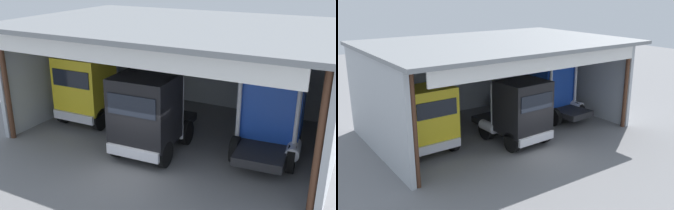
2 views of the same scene
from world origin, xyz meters
TOP-DOWN VIEW (x-y plane):
  - ground_plane at (0.00, 0.00)m, footprint 80.00×80.00m
  - workshop_shed at (0.00, 5.34)m, footprint 14.72×10.16m
  - truck_yellow_left_bay at (-4.84, 3.59)m, footprint 2.76×4.89m
  - truck_black_center_right_bay at (-0.18, 1.71)m, footprint 2.81×5.02m
  - truck_blue_right_bay at (4.43, 4.25)m, footprint 2.95×4.50m
  - oil_drum at (2.38, 7.66)m, footprint 0.58×0.58m
  - tool_cart at (-2.68, 7.62)m, footprint 0.90×0.60m

SIDE VIEW (x-z plane):
  - ground_plane at x=0.00m, z-range 0.00..0.00m
  - oil_drum at x=2.38m, z-range 0.00..0.89m
  - tool_cart at x=-2.68m, z-range 0.00..1.00m
  - truck_yellow_left_bay at x=-4.84m, z-range 0.06..3.63m
  - truck_black_center_right_bay at x=-0.18m, z-range 0.07..3.69m
  - truck_blue_right_bay at x=4.43m, z-range 0.11..3.86m
  - workshop_shed at x=0.00m, z-range 1.06..6.50m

